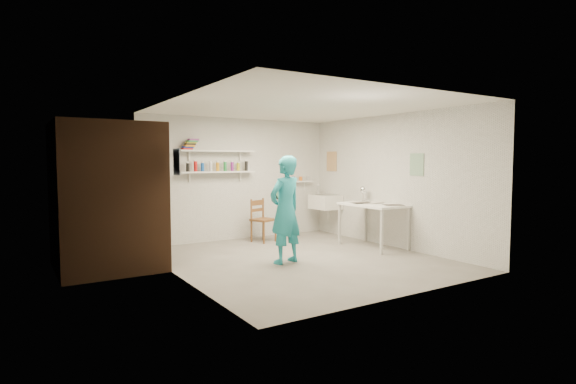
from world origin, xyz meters
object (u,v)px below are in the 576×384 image
belfast_sink (325,202)px  man (285,210)px  desk_lamp (364,190)px  wooden_chair (263,220)px  work_table (373,226)px  wall_clock (281,191)px

belfast_sink → man: man is taller
belfast_sink → desk_lamp: (0.09, -1.09, 0.31)m
wooden_chair → work_table: bearing=-67.3°
belfast_sink → wall_clock: wall_clock is taller
wooden_chair → desk_lamp: desk_lamp is taller
desk_lamp → wooden_chair: bearing=145.9°
belfast_sink → desk_lamp: bearing=-85.5°
wall_clock → wooden_chair: size_ratio=0.34×
wall_clock → wooden_chair: bearing=56.8°
belfast_sink → desk_lamp: size_ratio=4.04×
man → desk_lamp: size_ratio=11.04×
belfast_sink → desk_lamp: desk_lamp is taller
wall_clock → wooden_chair: 1.76m
man → belfast_sink: bearing=-153.6°
belfast_sink → desk_lamp: 1.14m
wall_clock → desk_lamp: (2.13, 0.46, -0.08)m
wall_clock → work_table: size_ratio=0.25×
man → work_table: (1.98, 0.20, -0.42)m
wooden_chair → desk_lamp: 2.00m
belfast_sink → man: bearing=-139.8°
belfast_sink → wooden_chair: (-1.50, -0.02, -0.27)m
man → wooden_chair: size_ratio=1.92×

